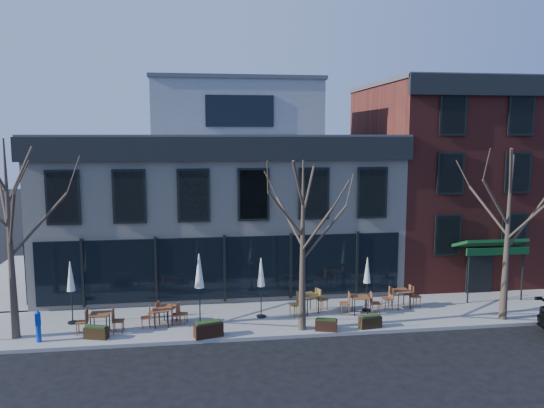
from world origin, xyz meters
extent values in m
plane|color=black|center=(0.00, 0.00, 0.00)|extent=(120.00, 120.00, 0.00)
cube|color=gray|center=(3.25, -2.15, 0.07)|extent=(33.50, 4.70, 0.15)
cube|color=gray|center=(-11.25, 6.00, 0.07)|extent=(4.50, 12.00, 0.15)
cube|color=beige|center=(0.00, 5.00, 4.00)|extent=(18.00, 10.00, 8.00)
cube|color=#47474C|center=(0.00, 5.00, 8.05)|extent=(18.30, 10.30, 0.30)
cube|color=black|center=(0.00, -0.12, 7.55)|extent=(18.30, 0.25, 1.10)
cube|color=black|center=(-9.12, 5.00, 7.55)|extent=(0.25, 10.30, 1.10)
cube|color=black|center=(0.00, -0.06, 1.90)|extent=(17.20, 0.12, 3.00)
cube|color=black|center=(-9.06, 4.00, 1.90)|extent=(0.12, 7.50, 3.00)
cube|color=gray|center=(1.00, 6.00, 9.60)|extent=(9.00, 6.50, 3.00)
cube|color=maroon|center=(13.00, 5.00, 5.50)|extent=(8.00, 10.00, 11.00)
cube|color=#47474C|center=(13.00, 5.00, 11.05)|extent=(8.20, 10.20, 0.25)
cube|color=black|center=(13.00, -0.12, 10.60)|extent=(8.20, 0.25, 1.00)
cube|color=#0D3A1A|center=(13.00, -0.85, 2.90)|extent=(3.20, 1.66, 0.67)
cube|color=black|center=(13.00, -0.05, 1.25)|extent=(1.40, 0.10, 2.50)
cone|color=#382B21|center=(-8.50, -3.20, 4.11)|extent=(0.34, 0.34, 7.92)
cylinder|color=#382B21|center=(-7.43, -3.01, 4.68)|extent=(2.23, 0.50, 2.48)
cylinder|color=#382B21|center=(-8.95, -2.23, 5.14)|extent=(1.03, 2.05, 2.14)
cylinder|color=#382B21|center=(-8.05, -4.16, 5.05)|extent=(1.03, 2.04, 2.28)
cone|color=#382B21|center=(3.00, -3.90, 3.67)|extent=(0.34, 0.34, 7.04)
cylinder|color=#382B21|center=(3.95, -3.73, 4.18)|extent=(2.00, 0.46, 2.21)
cylinder|color=#382B21|center=(2.60, -3.04, 4.59)|extent=(0.93, 1.84, 1.91)
cylinder|color=#382B21|center=(2.25, -4.17, 5.04)|extent=(1.61, 0.68, 1.97)
cylinder|color=#382B21|center=(3.40, -4.76, 4.51)|extent=(0.93, 1.83, 2.03)
cone|color=#382B21|center=(12.00, -3.90, 3.89)|extent=(0.34, 0.34, 7.48)
cylinder|color=#382B21|center=(13.01, -3.72, 4.43)|extent=(2.12, 0.48, 2.35)
cylinder|color=#382B21|center=(11.57, -2.99, 4.86)|extent=(0.98, 1.94, 2.03)
cylinder|color=#382B21|center=(11.20, -4.19, 5.35)|extent=(1.71, 0.71, 2.09)
cylinder|color=#382B21|center=(12.42, -4.81, 4.78)|extent=(0.98, 1.94, 2.16)
cylinder|color=#0E3BB7|center=(-7.46, -3.80, 0.49)|extent=(0.19, 0.19, 0.68)
cube|color=#0E3BB7|center=(-7.46, -3.80, 1.07)|extent=(0.26, 0.23, 0.49)
cone|color=#0E3BB7|center=(-7.46, -3.80, 1.37)|extent=(0.25, 0.25, 0.12)
cube|color=brown|center=(-5.24, -3.20, 0.96)|extent=(0.80, 0.80, 0.04)
cylinder|color=black|center=(-5.56, -3.50, 0.55)|extent=(0.04, 0.04, 0.80)
cylinder|color=black|center=(-4.94, -3.52, 0.55)|extent=(0.04, 0.04, 0.80)
cylinder|color=black|center=(-5.54, -2.88, 0.55)|extent=(0.04, 0.04, 0.80)
cylinder|color=black|center=(-4.92, -2.90, 0.55)|extent=(0.04, 0.04, 0.80)
cube|color=brown|center=(-2.57, -2.39, 0.87)|extent=(0.87, 0.87, 0.04)
cylinder|color=black|center=(-2.92, -2.57, 0.51)|extent=(0.04, 0.04, 0.71)
cylinder|color=black|center=(-2.38, -2.73, 0.51)|extent=(0.04, 0.04, 0.71)
cylinder|color=black|center=(-2.75, -2.04, 0.51)|extent=(0.04, 0.04, 0.71)
cylinder|color=black|center=(-2.22, -2.20, 0.51)|extent=(0.04, 0.04, 0.71)
cube|color=brown|center=(-2.83, -2.71, 0.86)|extent=(0.77, 0.77, 0.04)
cylinder|color=black|center=(-3.07, -3.02, 0.50)|extent=(0.04, 0.04, 0.70)
cylinder|color=black|center=(-2.53, -2.95, 0.50)|extent=(0.04, 0.04, 0.70)
cylinder|color=black|center=(-3.14, -2.48, 0.50)|extent=(0.04, 0.04, 0.70)
cylinder|color=black|center=(-2.60, -2.41, 0.50)|extent=(0.04, 0.04, 0.70)
cube|color=brown|center=(3.71, -1.92, 0.97)|extent=(1.04, 1.04, 0.05)
cylinder|color=black|center=(3.55, -2.34, 0.56)|extent=(0.05, 0.05, 0.81)
cylinder|color=black|center=(4.13, -2.08, 0.56)|extent=(0.05, 0.05, 0.81)
cylinder|color=black|center=(3.29, -1.76, 0.56)|extent=(0.05, 0.05, 0.81)
cylinder|color=black|center=(3.87, -1.50, 0.56)|extent=(0.05, 0.05, 0.81)
cube|color=brown|center=(5.98, -2.37, 0.93)|extent=(0.83, 0.83, 0.04)
cylinder|color=black|center=(5.65, -2.63, 0.54)|extent=(0.04, 0.04, 0.77)
cylinder|color=black|center=(6.24, -2.70, 0.54)|extent=(0.04, 0.04, 0.77)
cylinder|color=black|center=(5.71, -2.03, 0.54)|extent=(0.04, 0.04, 0.77)
cylinder|color=black|center=(6.31, -2.10, 0.54)|extent=(0.04, 0.04, 0.77)
cube|color=brown|center=(8.13, -1.84, 0.96)|extent=(0.87, 0.87, 0.04)
cylinder|color=black|center=(7.86, -2.18, 0.55)|extent=(0.04, 0.04, 0.80)
cylinder|color=black|center=(8.48, -2.11, 0.55)|extent=(0.04, 0.04, 0.80)
cylinder|color=black|center=(7.79, -1.57, 0.55)|extent=(0.04, 0.04, 0.80)
cylinder|color=black|center=(8.40, -1.49, 0.55)|extent=(0.04, 0.04, 0.80)
cylinder|color=black|center=(-6.63, -1.83, 0.18)|extent=(0.43, 0.43, 0.06)
cylinder|color=black|center=(-6.63, -1.83, 1.24)|extent=(0.05, 0.05, 2.17)
cone|color=silver|center=(-6.63, -1.83, 2.22)|extent=(0.36, 0.36, 1.28)
cylinder|color=black|center=(-1.20, -2.76, 0.18)|extent=(0.49, 0.49, 0.07)
cylinder|color=black|center=(-1.20, -2.76, 1.38)|extent=(0.06, 0.06, 2.46)
cone|color=silver|center=(-1.20, -2.76, 2.50)|extent=(0.40, 0.40, 1.46)
cylinder|color=black|center=(1.49, -2.18, 0.18)|extent=(0.43, 0.43, 0.06)
cylinder|color=black|center=(1.49, -2.18, 1.22)|extent=(0.05, 0.05, 2.15)
cone|color=white|center=(1.49, -2.18, 2.20)|extent=(0.35, 0.35, 1.27)
cylinder|color=black|center=(6.39, -2.03, 0.18)|extent=(0.40, 0.40, 0.05)
cylinder|color=black|center=(6.39, -2.03, 1.16)|extent=(0.05, 0.05, 2.01)
cone|color=silver|center=(6.39, -2.03, 2.07)|extent=(0.33, 0.33, 1.19)
cube|color=black|center=(-5.30, -3.75, 0.38)|extent=(0.99, 0.62, 0.46)
cube|color=#1E3314|center=(-5.30, -3.75, 0.63)|extent=(0.88, 0.52, 0.07)
cube|color=black|center=(-0.88, -4.20, 0.43)|extent=(1.21, 0.74, 0.57)
cube|color=#1E3314|center=(-0.88, -4.20, 0.74)|extent=(1.08, 0.62, 0.09)
cube|color=black|center=(3.96, -4.20, 0.38)|extent=(0.97, 0.61, 0.45)
cube|color=#1E3314|center=(3.96, -4.20, 0.62)|extent=(0.86, 0.51, 0.07)
cube|color=black|center=(5.87, -4.11, 0.38)|extent=(0.99, 0.53, 0.47)
cube|color=#1E3314|center=(5.87, -4.11, 0.64)|extent=(0.88, 0.44, 0.08)
camera|label=1|loc=(-1.20, -24.72, 8.20)|focal=35.00mm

